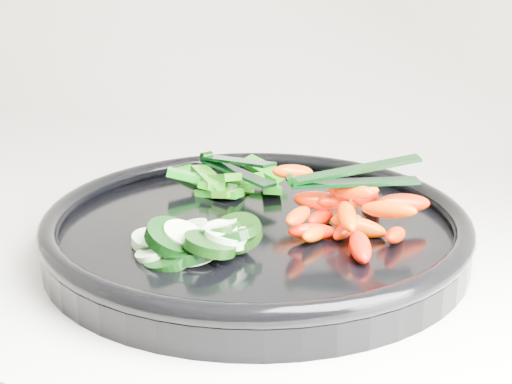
% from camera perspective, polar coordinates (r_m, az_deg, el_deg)
% --- Properties ---
extents(veggie_tray, '(0.45, 0.45, 0.04)m').
position_cam_1_polar(veggie_tray, '(0.63, 0.00, -2.97)').
color(veggie_tray, black).
rests_on(veggie_tray, counter).
extents(cucumber_pile, '(0.12, 0.10, 0.04)m').
position_cam_1_polar(cucumber_pile, '(0.58, -5.23, -3.81)').
color(cucumber_pile, black).
rests_on(cucumber_pile, veggie_tray).
extents(carrot_pile, '(0.15, 0.16, 0.05)m').
position_cam_1_polar(carrot_pile, '(0.61, 7.41, -1.59)').
color(carrot_pile, '#FF4100').
rests_on(carrot_pile, veggie_tray).
extents(pepper_pile, '(0.14, 0.10, 0.04)m').
position_cam_1_polar(pepper_pile, '(0.72, -2.55, 0.79)').
color(pepper_pile, '#1E6109').
rests_on(pepper_pile, veggie_tray).
extents(tong_carrot, '(0.10, 0.07, 0.02)m').
position_cam_1_polar(tong_carrot, '(0.60, 7.62, 1.25)').
color(tong_carrot, black).
rests_on(tong_carrot, carrot_pile).
extents(tong_pepper, '(0.11, 0.06, 0.02)m').
position_cam_1_polar(tong_pepper, '(0.71, -1.74, 2.12)').
color(tong_pepper, black).
rests_on(tong_pepper, pepper_pile).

